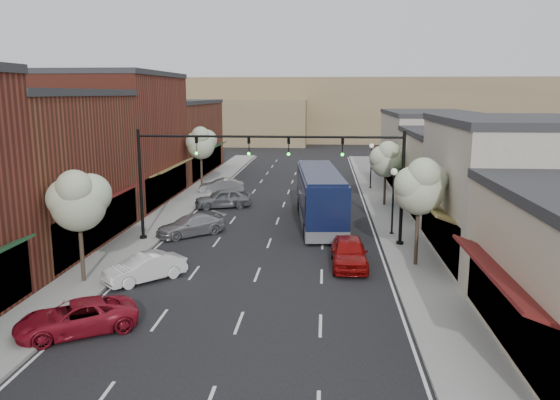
% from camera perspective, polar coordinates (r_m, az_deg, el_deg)
% --- Properties ---
extents(ground, '(160.00, 160.00, 0.00)m').
position_cam_1_polar(ground, '(26.41, -2.94, -9.20)').
color(ground, black).
rests_on(ground, ground).
extents(sidewalk_left, '(2.80, 73.00, 0.15)m').
position_cam_1_polar(sidewalk_left, '(45.53, -10.35, -0.59)').
color(sidewalk_left, gray).
rests_on(sidewalk_left, ground).
extents(sidewalk_right, '(2.80, 73.00, 0.15)m').
position_cam_1_polar(sidewalk_right, '(44.27, 11.15, -0.95)').
color(sidewalk_right, gray).
rests_on(sidewalk_right, ground).
extents(curb_left, '(0.25, 73.00, 0.17)m').
position_cam_1_polar(curb_left, '(45.19, -8.64, -0.62)').
color(curb_left, gray).
rests_on(curb_left, ground).
extents(curb_right, '(0.25, 73.00, 0.17)m').
position_cam_1_polar(curb_right, '(44.13, 9.35, -0.92)').
color(curb_right, gray).
rests_on(curb_right, ground).
extents(bldg_left_midnear, '(10.14, 14.10, 9.40)m').
position_cam_1_polar(bldg_left_midnear, '(35.53, -25.04, 2.78)').
color(bldg_left_midnear, brown).
rests_on(bldg_left_midnear, ground).
extents(bldg_left_midfar, '(10.14, 14.10, 10.90)m').
position_cam_1_polar(bldg_left_midfar, '(48.04, -16.89, 6.14)').
color(bldg_left_midfar, maroon).
rests_on(bldg_left_midfar, ground).
extents(bldg_left_far, '(10.14, 18.10, 8.40)m').
position_cam_1_polar(bldg_left_far, '(63.24, -11.51, 6.35)').
color(bldg_left_far, brown).
rests_on(bldg_left_far, ground).
extents(bldg_right_midnear, '(9.14, 12.10, 7.90)m').
position_cam_1_polar(bldg_right_midnear, '(32.67, 23.13, 0.95)').
color(bldg_right_midnear, '#B7AC9D').
rests_on(bldg_right_midnear, ground).
extents(bldg_right_midfar, '(9.14, 12.10, 6.40)m').
position_cam_1_polar(bldg_right_midfar, '(44.18, 18.23, 2.75)').
color(bldg_right_midfar, '#B8AF92').
rests_on(bldg_right_midfar, ground).
extents(bldg_right_far, '(9.14, 16.10, 7.40)m').
position_cam_1_polar(bldg_right_far, '(57.74, 15.09, 5.26)').
color(bldg_right_far, '#B7AC9D').
rests_on(bldg_right_far, ground).
extents(hill_far, '(120.00, 30.00, 12.00)m').
position_cam_1_polar(hill_far, '(114.63, 3.09, 9.51)').
color(hill_far, '#7A6647').
rests_on(hill_far, ground).
extents(hill_near, '(50.00, 20.00, 8.00)m').
position_cam_1_polar(hill_near, '(106.51, -10.83, 8.13)').
color(hill_near, '#7A6647').
rests_on(hill_near, ground).
extents(signal_mast_right, '(8.22, 0.46, 7.00)m').
position_cam_1_polar(signal_mast_right, '(32.93, 8.62, 3.06)').
color(signal_mast_right, black).
rests_on(signal_mast_right, ground).
extents(signal_mast_left, '(8.22, 0.46, 7.00)m').
position_cam_1_polar(signal_mast_left, '(34.06, -10.64, 3.26)').
color(signal_mast_left, black).
rests_on(signal_mast_left, ground).
extents(tree_right_near, '(2.85, 2.65, 5.95)m').
position_cam_1_polar(tree_right_near, '(29.29, 14.45, 1.50)').
color(tree_right_near, '#47382B').
rests_on(tree_right_near, ground).
extents(tree_right_far, '(2.85, 2.65, 5.43)m').
position_cam_1_polar(tree_right_far, '(45.05, 11.07, 4.31)').
color(tree_right_far, '#47382B').
rests_on(tree_right_far, ground).
extents(tree_left_near, '(2.85, 2.65, 5.69)m').
position_cam_1_polar(tree_left_near, '(27.55, -20.32, 0.08)').
color(tree_left_near, '#47382B').
rests_on(tree_left_near, ground).
extents(tree_left_far, '(2.85, 2.65, 6.13)m').
position_cam_1_polar(tree_left_far, '(52.00, -8.25, 5.96)').
color(tree_left_far, '#47382B').
rests_on(tree_left_far, ground).
extents(lamp_post_near, '(0.44, 0.44, 4.44)m').
position_cam_1_polar(lamp_post_near, '(35.85, 11.76, 0.99)').
color(lamp_post_near, black).
rests_on(lamp_post_near, ground).
extents(lamp_post_far, '(0.44, 0.44, 4.44)m').
position_cam_1_polar(lamp_post_far, '(53.08, 9.51, 4.29)').
color(lamp_post_far, black).
rests_on(lamp_post_far, ground).
extents(coach_bus, '(3.87, 12.68, 3.81)m').
position_cam_1_polar(coach_bus, '(38.83, 4.17, 0.42)').
color(coach_bus, '#0D1537').
rests_on(coach_bus, ground).
extents(red_hatchback, '(1.96, 4.71, 1.60)m').
position_cam_1_polar(red_hatchback, '(29.54, 7.23, -5.43)').
color(red_hatchback, maroon).
rests_on(red_hatchback, ground).
extents(parked_car_a, '(5.00, 4.17, 1.27)m').
position_cam_1_polar(parked_car_a, '(22.96, -20.50, -11.42)').
color(parked_car_a, maroon).
rests_on(parked_car_a, ground).
extents(parked_car_b, '(3.89, 3.90, 1.34)m').
position_cam_1_polar(parked_car_b, '(27.97, -13.94, -6.89)').
color(parked_car_b, silver).
rests_on(parked_car_b, ground).
extents(parked_car_c, '(4.71, 4.43, 1.34)m').
position_cam_1_polar(parked_car_c, '(36.12, -9.34, -2.64)').
color(parked_car_c, '#939398').
rests_on(parked_car_c, ground).
extents(parked_car_d, '(4.89, 3.22, 1.55)m').
position_cam_1_polar(parked_car_d, '(44.43, -5.98, 0.16)').
color(parked_car_d, slate).
rests_on(parked_car_d, ground).
extents(parked_car_e, '(4.32, 2.28, 1.35)m').
position_cam_1_polar(parked_car_e, '(51.05, -6.14, 1.47)').
color(parked_car_e, gray).
rests_on(parked_car_e, ground).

